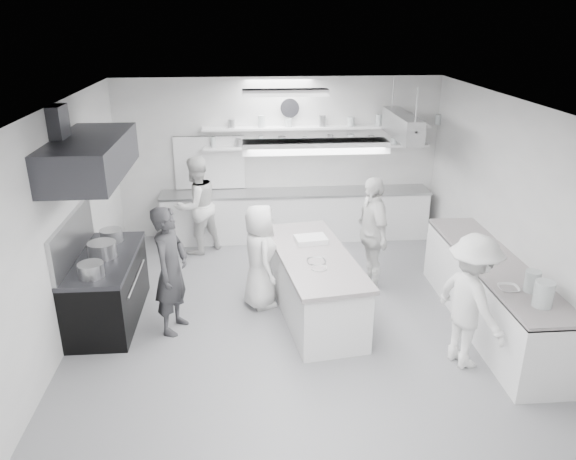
{
  "coord_description": "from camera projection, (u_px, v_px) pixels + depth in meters",
  "views": [
    {
      "loc": [
        -0.62,
        -6.57,
        4.04
      ],
      "look_at": [
        -0.06,
        0.6,
        1.19
      ],
      "focal_mm": 34.15,
      "sensor_mm": 36.0,
      "label": 1
    }
  ],
  "objects": [
    {
      "name": "floor",
      "position": [
        295.0,
        326.0,
        7.63
      ],
      "size": [
        6.0,
        7.0,
        0.02
      ],
      "primitive_type": "cube",
      "color": "gray",
      "rests_on": "ground"
    },
    {
      "name": "ceiling",
      "position": [
        297.0,
        107.0,
        6.52
      ],
      "size": [
        6.0,
        7.0,
        0.02
      ],
      "primitive_type": "cube",
      "color": "silver",
      "rests_on": "wall_back"
    },
    {
      "name": "wall_back",
      "position": [
        279.0,
        159.0,
        10.32
      ],
      "size": [
        6.0,
        0.04,
        3.0
      ],
      "primitive_type": "cube",
      "color": "silver",
      "rests_on": "floor"
    },
    {
      "name": "wall_front",
      "position": [
        342.0,
        404.0,
        3.83
      ],
      "size": [
        6.0,
        0.04,
        3.0
      ],
      "primitive_type": "cube",
      "color": "silver",
      "rests_on": "floor"
    },
    {
      "name": "wall_left",
      "position": [
        58.0,
        232.0,
        6.85
      ],
      "size": [
        0.04,
        7.0,
        3.0
      ],
      "primitive_type": "cube",
      "color": "silver",
      "rests_on": "floor"
    },
    {
      "name": "wall_right",
      "position": [
        520.0,
        219.0,
        7.29
      ],
      "size": [
        0.04,
        7.0,
        3.0
      ],
      "primitive_type": "cube",
      "color": "silver",
      "rests_on": "floor"
    },
    {
      "name": "stove",
      "position": [
        108.0,
        290.0,
        7.64
      ],
      "size": [
        0.8,
        1.8,
        0.9
      ],
      "primitive_type": "cube",
      "color": "black",
      "rests_on": "floor"
    },
    {
      "name": "exhaust_hood",
      "position": [
        90.0,
        157.0,
        6.94
      ],
      "size": [
        0.85,
        2.0,
        0.5
      ],
      "primitive_type": "cube",
      "color": "#2E2E33",
      "rests_on": "wall_left"
    },
    {
      "name": "back_counter",
      "position": [
        296.0,
        215.0,
        10.44
      ],
      "size": [
        5.0,
        0.6,
        0.92
      ],
      "primitive_type": "cube",
      "color": "white",
      "rests_on": "floor"
    },
    {
      "name": "shelf_lower",
      "position": [
        317.0,
        146.0,
        10.16
      ],
      "size": [
        4.2,
        0.26,
        0.04
      ],
      "primitive_type": "cube",
      "color": "white",
      "rests_on": "wall_back"
    },
    {
      "name": "shelf_upper",
      "position": [
        317.0,
        128.0,
        10.03
      ],
      "size": [
        4.2,
        0.26,
        0.04
      ],
      "primitive_type": "cube",
      "color": "white",
      "rests_on": "wall_back"
    },
    {
      "name": "pass_through_window",
      "position": [
        210.0,
        163.0,
        10.22
      ],
      "size": [
        1.3,
        0.04,
        1.0
      ],
      "primitive_type": "cube",
      "color": "black",
      "rests_on": "wall_back"
    },
    {
      "name": "wall_clock",
      "position": [
        290.0,
        108.0,
        9.95
      ],
      "size": [
        0.32,
        0.05,
        0.32
      ],
      "primitive_type": "cylinder",
      "rotation": [
        1.57,
        0.0,
        0.0
      ],
      "color": "white",
      "rests_on": "wall_back"
    },
    {
      "name": "right_counter",
      "position": [
        490.0,
        295.0,
        7.46
      ],
      "size": [
        0.74,
        3.3,
        0.94
      ],
      "primitive_type": "cube",
      "color": "white",
      "rests_on": "floor"
    },
    {
      "name": "pot_rack",
      "position": [
        402.0,
        126.0,
        9.15
      ],
      "size": [
        0.3,
        1.6,
        0.4
      ],
      "primitive_type": "cube",
      "color": "#9F9FA1",
      "rests_on": "ceiling"
    },
    {
      "name": "light_fixture_front",
      "position": [
        315.0,
        146.0,
        4.87
      ],
      "size": [
        1.3,
        0.25,
        0.1
      ],
      "primitive_type": "cube",
      "color": "white",
      "rests_on": "ceiling"
    },
    {
      "name": "light_fixture_rear",
      "position": [
        285.0,
        93.0,
        8.21
      ],
      "size": [
        1.3,
        0.25,
        0.1
      ],
      "primitive_type": "cube",
      "color": "white",
      "rests_on": "ceiling"
    },
    {
      "name": "prep_island",
      "position": [
        314.0,
        285.0,
        7.8
      ],
      "size": [
        1.22,
        2.49,
        0.88
      ],
      "primitive_type": "cube",
      "rotation": [
        0.0,
        0.0,
        0.14
      ],
      "color": "white",
      "rests_on": "floor"
    },
    {
      "name": "stove_pot",
      "position": [
        103.0,
        251.0,
        7.43
      ],
      "size": [
        0.38,
        0.38,
        0.26
      ],
      "primitive_type": "cylinder",
      "color": "#9F9FA1",
      "rests_on": "stove"
    },
    {
      "name": "cook_stove",
      "position": [
        171.0,
        270.0,
        7.22
      ],
      "size": [
        0.61,
        0.75,
        1.77
      ],
      "primitive_type": "imported",
      "rotation": [
        0.0,
        0.0,
        1.24
      ],
      "color": "#303133",
      "rests_on": "floor"
    },
    {
      "name": "cook_back",
      "position": [
        196.0,
        205.0,
        9.7
      ],
      "size": [
        1.08,
        1.06,
        1.76
      ],
      "primitive_type": "imported",
      "rotation": [
        0.0,
        0.0,
        -2.44
      ],
      "color": "white",
      "rests_on": "floor"
    },
    {
      "name": "cook_island_left",
      "position": [
        260.0,
        256.0,
        7.9
      ],
      "size": [
        0.66,
        0.86,
        1.56
      ],
      "primitive_type": "imported",
      "rotation": [
        0.0,
        0.0,
        1.8
      ],
      "color": "white",
      "rests_on": "floor"
    },
    {
      "name": "cook_island_right",
      "position": [
        372.0,
        233.0,
        8.43
      ],
      "size": [
        0.56,
        1.09,
        1.79
      ],
      "primitive_type": "imported",
      "rotation": [
        0.0,
        0.0,
        -1.45
      ],
      "color": "white",
      "rests_on": "floor"
    },
    {
      "name": "cook_right",
      "position": [
        471.0,
        302.0,
        6.51
      ],
      "size": [
        0.94,
        1.24,
        1.7
      ],
      "primitive_type": "imported",
      "rotation": [
        0.0,
        0.0,
        1.88
      ],
      "color": "white",
      "rests_on": "floor"
    },
    {
      "name": "bowl_island_a",
      "position": [
        316.0,
        262.0,
        7.4
      ],
      "size": [
        0.26,
        0.26,
        0.06
      ],
      "primitive_type": "imported",
      "rotation": [
        0.0,
        0.0,
        0.0
      ],
      "color": "#9F9FA1",
      "rests_on": "prep_island"
    },
    {
      "name": "bowl_island_b",
      "position": [
        319.0,
        270.0,
        7.18
      ],
      "size": [
        0.24,
        0.24,
        0.07
      ],
      "primitive_type": "imported",
      "rotation": [
        0.0,
        0.0,
        -0.11
      ],
      "color": "white",
      "rests_on": "prep_island"
    },
    {
      "name": "bowl_right",
      "position": [
        508.0,
        289.0,
        6.55
      ],
      "size": [
        0.28,
        0.28,
        0.06
      ],
      "primitive_type": "imported",
      "rotation": [
        0.0,
        0.0,
        -0.12
      ],
      "color": "white",
      "rests_on": "right_counter"
    }
  ]
}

